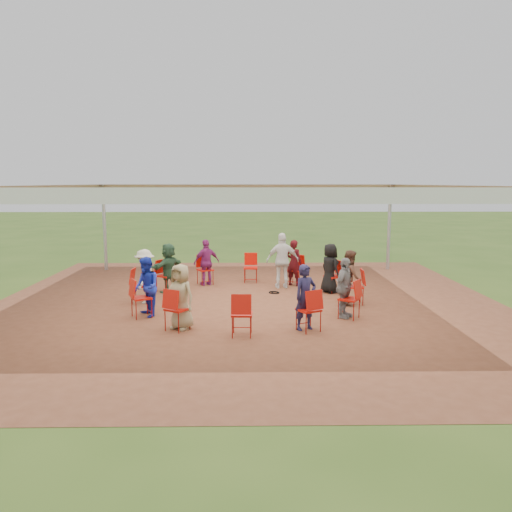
{
  "coord_description": "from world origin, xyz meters",
  "views": [
    {
      "loc": [
        0.04,
        -12.45,
        3.08
      ],
      "look_at": [
        0.23,
        0.3,
        1.19
      ],
      "focal_mm": 35.0,
      "sensor_mm": 36.0,
      "label": 1
    }
  ],
  "objects_px": {
    "chair_3": "(251,268)",
    "chair_4": "(205,270)",
    "chair_5": "(166,276)",
    "person_seated_3": "(207,262)",
    "chair_11": "(349,299)",
    "person_seated_2": "(294,263)",
    "chair_9": "(242,314)",
    "person_seated_5": "(145,276)",
    "standing_person": "(283,261)",
    "cable_coil": "(274,293)",
    "chair_2": "(296,270)",
    "person_seated_9": "(344,288)",
    "person_seated_4": "(169,268)",
    "person_seated_7": "(181,297)",
    "chair_1": "(333,277)",
    "chair_8": "(177,309)",
    "person_seated_8": "(305,297)",
    "person_seated_1": "(330,268)",
    "chair_10": "(309,310)",
    "chair_0": "(355,287)",
    "chair_6": "(141,286)",
    "person_seated_0": "(350,277)",
    "laptop": "(344,279)",
    "chair_7": "(141,298)"
  },
  "relations": [
    {
      "from": "person_seated_2",
      "to": "cable_coil",
      "type": "xyz_separation_m",
      "value": [
        -0.63,
        -1.04,
        -0.68
      ]
    },
    {
      "from": "chair_5",
      "to": "person_seated_3",
      "type": "bearing_deg",
      "value": 160.22
    },
    {
      "from": "chair_9",
      "to": "person_seated_3",
      "type": "xyz_separation_m",
      "value": [
        -1.12,
        5.04,
        0.25
      ]
    },
    {
      "from": "person_seated_7",
      "to": "person_seated_1",
      "type": "bearing_deg",
      "value": 75.0
    },
    {
      "from": "chair_2",
      "to": "chair_5",
      "type": "bearing_deg",
      "value": 45.0
    },
    {
      "from": "chair_9",
      "to": "person_seated_8",
      "type": "height_order",
      "value": "person_seated_8"
    },
    {
      "from": "chair_2",
      "to": "chair_11",
      "type": "relative_size",
      "value": 1.0
    },
    {
      "from": "chair_3",
      "to": "standing_person",
      "type": "relative_size",
      "value": 0.56
    },
    {
      "from": "person_seated_5",
      "to": "standing_person",
      "type": "relative_size",
      "value": 0.86
    },
    {
      "from": "person_seated_2",
      "to": "person_seated_3",
      "type": "distance_m",
      "value": 2.62
    },
    {
      "from": "chair_9",
      "to": "person_seated_8",
      "type": "bearing_deg",
      "value": 19.78
    },
    {
      "from": "person_seated_8",
      "to": "cable_coil",
      "type": "xyz_separation_m",
      "value": [
        -0.46,
        3.49,
        -0.68
      ]
    },
    {
      "from": "person_seated_3",
      "to": "standing_person",
      "type": "relative_size",
      "value": 0.86
    },
    {
      "from": "person_seated_8",
      "to": "chair_9",
      "type": "bearing_deg",
      "value": 169.78
    },
    {
      "from": "chair_2",
      "to": "chair_4",
      "type": "distance_m",
      "value": 2.74
    },
    {
      "from": "chair_2",
      "to": "chair_10",
      "type": "height_order",
      "value": "same"
    },
    {
      "from": "chair_9",
      "to": "person_seated_4",
      "type": "bearing_deg",
      "value": 119.26
    },
    {
      "from": "chair_8",
      "to": "person_seated_8",
      "type": "height_order",
      "value": "person_seated_8"
    },
    {
      "from": "chair_8",
      "to": "person_seated_8",
      "type": "bearing_deg",
      "value": 32.22
    },
    {
      "from": "cable_coil",
      "to": "chair_3",
      "type": "bearing_deg",
      "value": 112.89
    },
    {
      "from": "person_seated_9",
      "to": "person_seated_4",
      "type": "bearing_deg",
      "value": 90.0
    },
    {
      "from": "chair_10",
      "to": "cable_coil",
      "type": "relative_size",
      "value": 2.88
    },
    {
      "from": "chair_2",
      "to": "cable_coil",
      "type": "bearing_deg",
      "value": 90.69
    },
    {
      "from": "chair_11",
      "to": "person_seated_4",
      "type": "xyz_separation_m",
      "value": [
        -4.53,
        2.84,
        0.25
      ]
    },
    {
      "from": "person_seated_4",
      "to": "cable_coil",
      "type": "bearing_deg",
      "value": 118.02
    },
    {
      "from": "person_seated_2",
      "to": "person_seated_4",
      "type": "relative_size",
      "value": 1.0
    },
    {
      "from": "person_seated_4",
      "to": "chair_2",
      "type": "bearing_deg",
      "value": 136.28
    },
    {
      "from": "chair_1",
      "to": "chair_7",
      "type": "bearing_deg",
      "value": 90.0
    },
    {
      "from": "chair_6",
      "to": "person_seated_0",
      "type": "xyz_separation_m",
      "value": [
        5.35,
        -0.2,
        0.25
      ]
    },
    {
      "from": "chair_3",
      "to": "person_seated_2",
      "type": "distance_m",
      "value": 1.41
    },
    {
      "from": "chair_3",
      "to": "cable_coil",
      "type": "height_order",
      "value": "chair_3"
    },
    {
      "from": "person_seated_7",
      "to": "cable_coil",
      "type": "bearing_deg",
      "value": 89.77
    },
    {
      "from": "person_seated_2",
      "to": "chair_10",
      "type": "bearing_deg",
      "value": 120.74
    },
    {
      "from": "person_seated_0",
      "to": "chair_10",
      "type": "bearing_deg",
      "value": 152.22
    },
    {
      "from": "person_seated_1",
      "to": "person_seated_4",
      "type": "xyz_separation_m",
      "value": [
        -4.53,
        0.17,
        0.0
      ]
    },
    {
      "from": "person_seated_0",
      "to": "person_seated_2",
      "type": "distance_m",
      "value": 2.62
    },
    {
      "from": "standing_person",
      "to": "chair_3",
      "type": "bearing_deg",
      "value": -46.94
    },
    {
      "from": "person_seated_2",
      "to": "chair_9",
      "type": "bearing_deg",
      "value": 105.34
    },
    {
      "from": "chair_3",
      "to": "person_seated_8",
      "type": "bearing_deg",
      "value": 104.66
    },
    {
      "from": "chair_0",
      "to": "chair_11",
      "type": "distance_m",
      "value": 1.42
    },
    {
      "from": "person_seated_5",
      "to": "chair_0",
      "type": "bearing_deg",
      "value": 90.0
    },
    {
      "from": "chair_3",
      "to": "chair_4",
      "type": "height_order",
      "value": "same"
    },
    {
      "from": "standing_person",
      "to": "laptop",
      "type": "xyz_separation_m",
      "value": [
        1.42,
        -1.97,
        -0.16
      ]
    },
    {
      "from": "standing_person",
      "to": "chair_2",
      "type": "bearing_deg",
      "value": -138.28
    },
    {
      "from": "chair_11",
      "to": "person_seated_2",
      "type": "bearing_deg",
      "value": 46.28
    },
    {
      "from": "person_seated_2",
      "to": "chair_3",
      "type": "bearing_deg",
      "value": 10.22
    },
    {
      "from": "laptop",
      "to": "person_seated_8",
      "type": "bearing_deg",
      "value": 153.17
    },
    {
      "from": "person_seated_3",
      "to": "person_seated_7",
      "type": "distance_m",
      "value": 4.53
    },
    {
      "from": "chair_1",
      "to": "standing_person",
      "type": "xyz_separation_m",
      "value": [
        -1.39,
        0.6,
        0.37
      ]
    },
    {
      "from": "person_seated_2",
      "to": "person_seated_5",
      "type": "xyz_separation_m",
      "value": [
        -4.0,
        -2.12,
        0.0
      ]
    }
  ]
}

